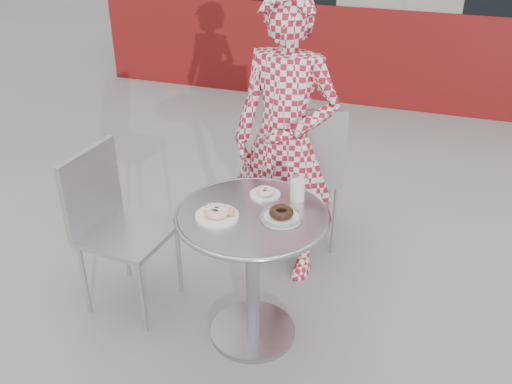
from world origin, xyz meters
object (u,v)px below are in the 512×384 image
(bistro_table, at_px, (253,246))
(chair_left, at_px, (130,260))
(plate_near, at_px, (218,213))
(milk_cup, at_px, (297,189))
(chair_far, at_px, (302,197))
(plate_far, at_px, (265,193))
(seated_person, at_px, (285,142))
(plate_checker, at_px, (281,215))

(bistro_table, bearing_deg, chair_left, 177.14)
(bistro_table, distance_m, plate_near, 0.26)
(milk_cup, bearing_deg, chair_far, 101.84)
(bistro_table, height_order, plate_far, plate_far)
(chair_left, relative_size, milk_cup, 7.45)
(seated_person, distance_m, plate_near, 0.73)
(seated_person, bearing_deg, plate_far, -77.95)
(milk_cup, bearing_deg, seated_person, 113.44)
(seated_person, relative_size, milk_cup, 13.72)
(bistro_table, height_order, chair_left, chair_left)
(chair_far, xyz_separation_m, plate_checker, (0.14, -0.99, 0.46))
(seated_person, height_order, plate_checker, seated_person)
(plate_checker, xyz_separation_m, milk_cup, (0.02, 0.19, 0.04))
(plate_checker, bearing_deg, chair_far, 98.21)
(bistro_table, bearing_deg, plate_far, 88.74)
(chair_left, height_order, milk_cup, chair_left)
(plate_far, height_order, milk_cup, milk_cup)
(plate_far, relative_size, milk_cup, 1.25)
(chair_left, xyz_separation_m, seated_person, (0.71, 0.60, 0.56))
(bistro_table, height_order, plate_checker, plate_checker)
(chair_left, relative_size, seated_person, 0.54)
(chair_far, relative_size, plate_checker, 4.95)
(bistro_table, xyz_separation_m, plate_near, (-0.14, -0.08, 0.20))
(bistro_table, distance_m, milk_cup, 0.35)
(plate_checker, bearing_deg, chair_left, 177.94)
(seated_person, xyz_separation_m, plate_near, (-0.12, -0.72, -0.07))
(chair_left, distance_m, seated_person, 1.08)
(bistro_table, relative_size, plate_checker, 3.78)
(bistro_table, bearing_deg, plate_near, -150.09)
(chair_left, height_order, plate_checker, chair_left)
(seated_person, height_order, milk_cup, seated_person)
(plate_near, height_order, plate_checker, plate_near)
(chair_far, distance_m, milk_cup, 0.96)
(bistro_table, bearing_deg, plate_checker, 2.15)
(chair_left, bearing_deg, milk_cup, -74.43)
(plate_near, height_order, milk_cup, milk_cup)
(chair_far, relative_size, milk_cup, 8.04)
(plate_near, xyz_separation_m, plate_checker, (0.28, 0.09, -0.01))
(seated_person, bearing_deg, bistro_table, -79.42)
(chair_far, xyz_separation_m, seated_person, (-0.02, -0.36, 0.54))
(chair_far, xyz_separation_m, chair_left, (-0.73, -0.95, -0.02))
(bistro_table, relative_size, chair_far, 0.76)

